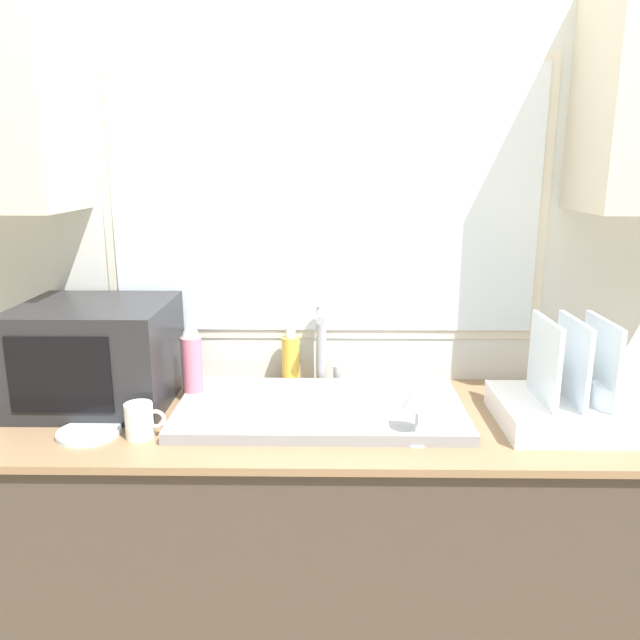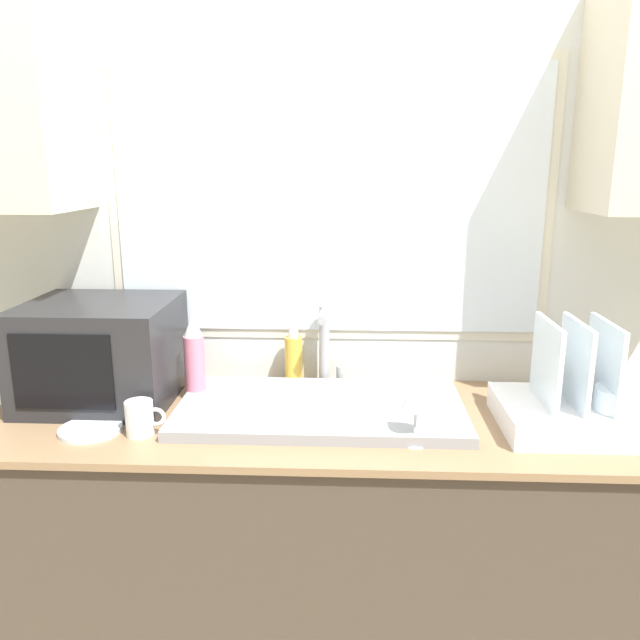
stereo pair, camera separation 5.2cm
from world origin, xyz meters
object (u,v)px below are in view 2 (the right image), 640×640
object	(u,v)px
wine_glass	(416,396)
microwave	(102,351)
mug_near_sink	(140,418)
spray_bottle	(194,358)
soap_bottle	(294,359)
dish_rack	(575,406)
faucet	(326,342)

from	to	relation	value
wine_glass	microwave	bearing A→B (deg)	163.19
wine_glass	mug_near_sink	bearing A→B (deg)	178.09
spray_bottle	soap_bottle	world-z (taller)	spray_bottle
spray_bottle	dish_rack	bearing A→B (deg)	-9.08
microwave	mug_near_sink	bearing A→B (deg)	-52.37
soap_bottle	wine_glass	size ratio (longest dim) A/B	1.07
spray_bottle	soap_bottle	distance (m)	0.31
soap_bottle	wine_glass	world-z (taller)	soap_bottle
soap_bottle	mug_near_sink	bearing A→B (deg)	-132.04
faucet	dish_rack	world-z (taller)	dish_rack
soap_bottle	wine_glass	distance (m)	0.54
dish_rack	wine_glass	xyz separation A→B (m)	(-0.43, -0.12, 0.06)
spray_bottle	mug_near_sink	bearing A→B (deg)	-107.13
faucet	microwave	bearing A→B (deg)	-167.28
soap_bottle	wine_glass	bearing A→B (deg)	-51.26
microwave	dish_rack	xyz separation A→B (m)	(1.31, -0.15, -0.08)
soap_bottle	wine_glass	xyz separation A→B (m)	(0.34, -0.42, 0.05)
dish_rack	soap_bottle	size ratio (longest dim) A/B	1.95
microwave	soap_bottle	size ratio (longest dim) A/B	2.22
soap_bottle	mug_near_sink	xyz separation A→B (m)	(-0.36, -0.40, -0.04)
mug_near_sink	wine_glass	bearing A→B (deg)	-1.91
faucet	dish_rack	distance (m)	0.73
microwave	mug_near_sink	distance (m)	0.32
microwave	wine_glass	distance (m)	0.93
soap_bottle	spray_bottle	bearing A→B (deg)	-153.55
mug_near_sink	wine_glass	distance (m)	0.70
mug_near_sink	faucet	bearing A→B (deg)	40.35
soap_bottle	mug_near_sink	distance (m)	0.54
microwave	spray_bottle	distance (m)	0.27
spray_bottle	wine_glass	distance (m)	0.68
spray_bottle	soap_bottle	bearing A→B (deg)	26.45
faucet	wine_glass	xyz separation A→B (m)	(0.24, -0.41, -0.02)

